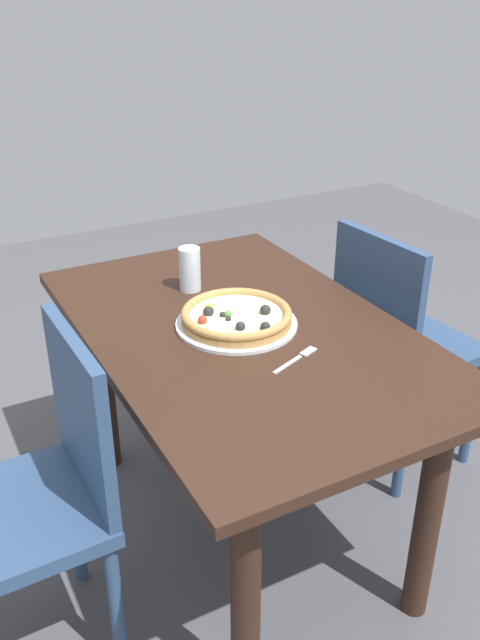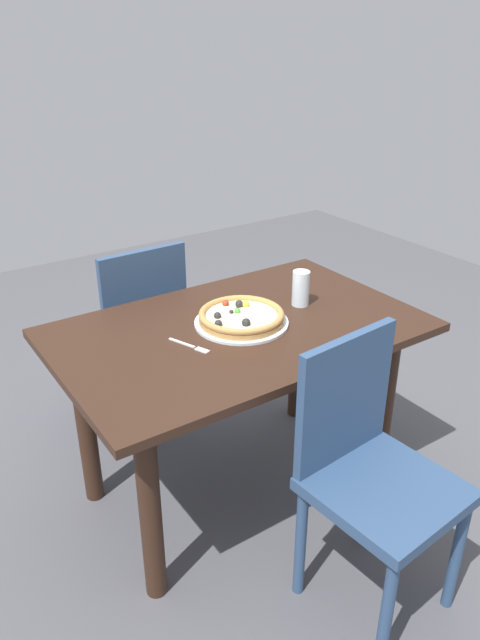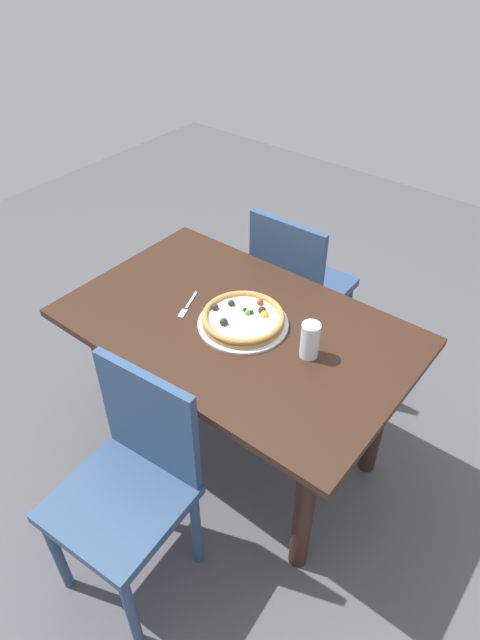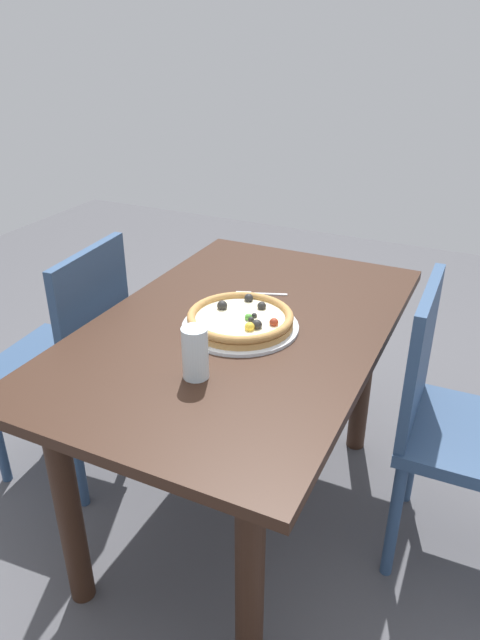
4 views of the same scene
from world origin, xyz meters
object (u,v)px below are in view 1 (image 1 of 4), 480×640
at_px(dining_table, 243,365).
at_px(chair_near, 40,494).
at_px(drinking_glass, 190,269).
at_px(fork, 299,358).
at_px(pizza, 236,316).
at_px(plate, 236,324).
at_px(chair_far, 397,341).

distance_m(dining_table, chair_near, 0.65).
bearing_deg(drinking_glass, fork, 7.29).
relative_size(chair_near, pizza, 2.90).
bearing_deg(drinking_glass, plate, 2.47).
height_order(chair_near, plate, chair_near).
height_order(chair_far, plate, chair_far).
relative_size(chair_near, plate, 2.63).
bearing_deg(fork, drinking_glass, 76.13).
bearing_deg(pizza, plate, 127.92).
height_order(pizza, drinking_glass, drinking_glass).
bearing_deg(plate, fork, 12.92).
distance_m(pizza, drinking_glass, 0.28).
height_order(chair_near, fork, chair_near).
relative_size(chair_near, fork, 5.58).
bearing_deg(chair_near, drinking_glass, -55.69).
bearing_deg(plate, chair_far, 93.30).
xyz_separation_m(dining_table, drinking_glass, (-0.30, -0.02, 0.19)).
xyz_separation_m(chair_near, chair_far, (-0.19, 1.25, 0.00)).
relative_size(chair_far, fork, 5.58).
distance_m(dining_table, plate, 0.13).
xyz_separation_m(dining_table, fork, (0.22, 0.04, 0.12)).
bearing_deg(drinking_glass, chair_far, 69.28).
bearing_deg(pizza, drinking_glass, -177.69).
relative_size(plate, pizza, 1.10).
xyz_separation_m(plate, drinking_glass, (-0.28, -0.01, 0.06)).
relative_size(plate, drinking_glass, 2.49).
relative_size(dining_table, chair_far, 1.45).
xyz_separation_m(dining_table, plate, (-0.02, -0.01, 0.13)).
height_order(pizza, fork, pizza).
bearing_deg(fork, dining_table, 80.02).
distance_m(plate, drinking_glass, 0.29).
relative_size(plate, fork, 2.13).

